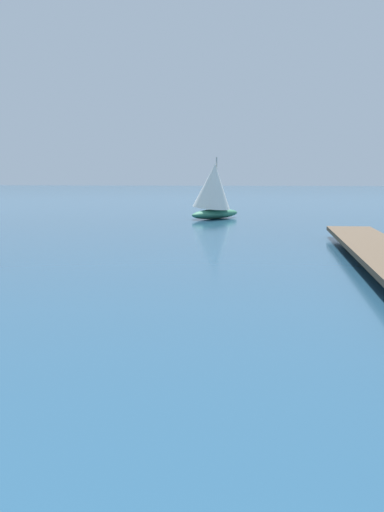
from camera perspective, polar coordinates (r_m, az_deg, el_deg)
name	(u,v)px	position (r m, az deg, el deg)	size (l,w,h in m)	color
distant_sailboat	(214,191)	(39.20, 1.92, 5.80)	(3.30, 4.56, 3.75)	#337556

